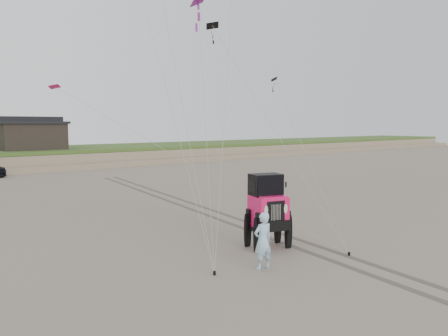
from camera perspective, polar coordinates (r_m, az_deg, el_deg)
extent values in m
plane|color=#6B6054|center=(15.51, 7.75, -10.43)|extent=(160.00, 160.00, 0.00)
cube|color=#7A6B54|center=(49.49, -26.39, 0.98)|extent=(160.00, 12.00, 1.40)
cube|color=#2D4719|center=(49.43, -26.43, 1.96)|extent=(160.00, 12.00, 0.35)
cube|color=#7A6B54|center=(43.23, -24.43, -0.14)|extent=(160.00, 3.50, 0.50)
cube|color=black|center=(48.89, -23.96, 3.77)|extent=(6.00, 5.00, 2.60)
cube|color=black|center=(48.87, -24.03, 5.44)|extent=(6.40, 5.40, 0.25)
cube|color=black|center=(48.87, -24.05, 5.87)|extent=(6.40, 1.20, 0.50)
imported|color=#91CAE1|center=(13.19, 5.10, -9.44)|extent=(0.67, 0.47, 1.71)
cube|color=#911A92|center=(26.27, -3.40, 20.94)|extent=(1.21, 1.42, 0.45)
cube|color=black|center=(18.73, -1.52, 18.10)|extent=(0.61, 0.47, 0.31)
cube|color=#B3164D|center=(21.08, -21.27, 9.88)|extent=(0.55, 0.51, 0.22)
cube|color=black|center=(22.68, 6.56, 11.44)|extent=(0.56, 0.54, 0.23)
cylinder|color=black|center=(12.85, -1.25, -13.56)|extent=(0.08, 0.08, 0.12)
cylinder|color=black|center=(15.18, 16.03, -10.73)|extent=(0.08, 0.08, 0.12)
cube|color=#4C443D|center=(22.46, -4.53, -5.31)|extent=(4.42, 29.74, 0.01)
cube|color=#4C443D|center=(22.91, -2.88, -5.08)|extent=(4.42, 29.74, 0.01)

